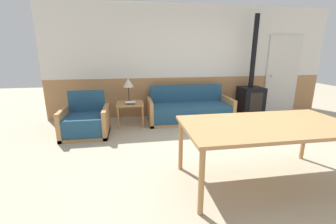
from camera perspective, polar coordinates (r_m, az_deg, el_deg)
The scene contains 10 objects.
ground_plane at distance 3.74m, azimuth 17.09°, elevation -11.15°, with size 16.00×16.00×0.00m, color #B2A58C.
wall_back at distance 5.83m, azimuth 6.49°, elevation 12.52°, with size 7.20×0.06×2.70m.
couch at distance 5.35m, azimuth 5.47°, elevation 0.33°, with size 1.95×0.83×0.81m.
armchair at distance 4.72m, azimuth -20.18°, elevation -2.53°, with size 0.87×0.79×0.83m.
side_table at distance 5.07m, azimuth -9.58°, elevation 1.51°, with size 0.58×0.58×0.51m.
table_lamp at distance 5.08m, azimuth -10.05°, elevation 7.05°, with size 0.23×0.23×0.53m.
book_stack at distance 4.94m, azimuth -9.50°, elevation 2.41°, with size 0.23×0.15×0.06m.
dining_table at distance 2.98m, azimuth 23.84°, elevation -3.88°, with size 2.05×1.05×0.77m.
wood_stove at distance 6.05m, azimuth 20.29°, elevation 4.16°, with size 0.55×0.54×2.46m.
entry_door at distance 6.91m, azimuth 26.98°, elevation 8.60°, with size 0.95×0.09×2.03m.
Camera 1 is at (-1.59, -2.97, 1.63)m, focal length 24.00 mm.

